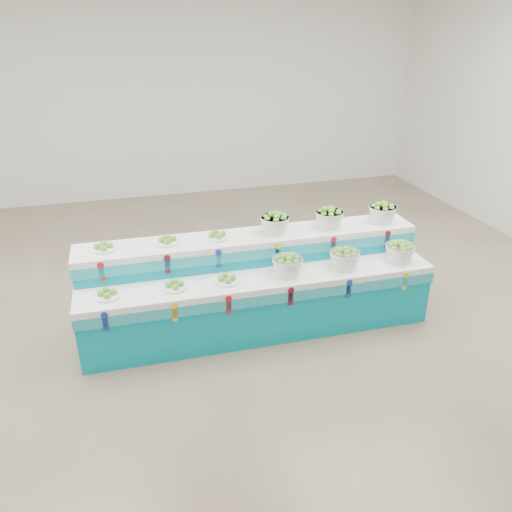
{
  "coord_description": "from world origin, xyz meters",
  "views": [
    {
      "loc": [
        -1.04,
        -4.92,
        3.25
      ],
      "look_at": [
        0.32,
        -0.06,
        0.87
      ],
      "focal_mm": 35.7,
      "sensor_mm": 36.0,
      "label": 1
    }
  ],
  "objects_px": {
    "basket_lower_left": "(287,265)",
    "basket_upper_right": "(382,212)",
    "display_stand": "(256,285)",
    "plate_upper_mid": "(168,240)"
  },
  "relations": [
    {
      "from": "basket_lower_left",
      "to": "basket_upper_right",
      "type": "height_order",
      "value": "basket_upper_right"
    },
    {
      "from": "basket_lower_left",
      "to": "plate_upper_mid",
      "type": "height_order",
      "value": "plate_upper_mid"
    },
    {
      "from": "basket_lower_left",
      "to": "basket_upper_right",
      "type": "distance_m",
      "value": 1.45
    },
    {
      "from": "display_stand",
      "to": "basket_lower_left",
      "type": "bearing_deg",
      "value": -40.16
    },
    {
      "from": "plate_upper_mid",
      "to": "display_stand",
      "type": "bearing_deg",
      "value": -15.29
    },
    {
      "from": "display_stand",
      "to": "basket_lower_left",
      "type": "distance_m",
      "value": 0.5
    },
    {
      "from": "display_stand",
      "to": "basket_upper_right",
      "type": "distance_m",
      "value": 1.76
    },
    {
      "from": "basket_lower_left",
      "to": "plate_upper_mid",
      "type": "xyz_separation_m",
      "value": [
        -1.21,
        0.5,
        0.23
      ]
    },
    {
      "from": "display_stand",
      "to": "plate_upper_mid",
      "type": "bearing_deg",
      "value": 165.41
    },
    {
      "from": "plate_upper_mid",
      "to": "basket_upper_right",
      "type": "relative_size",
      "value": 0.77
    }
  ]
}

